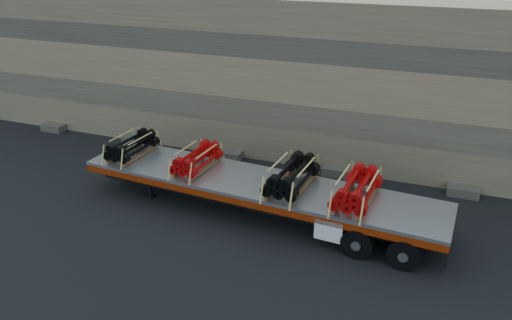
{
  "coord_description": "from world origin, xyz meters",
  "views": [
    {
      "loc": [
        5.62,
        -14.37,
        9.23
      ],
      "look_at": [
        -0.47,
        1.52,
        1.63
      ],
      "focal_mm": 35.0,
      "sensor_mm": 36.0,
      "label": 1
    }
  ],
  "objects_px": {
    "trailer": "(257,197)",
    "bundle_midfront": "(197,159)",
    "bundle_midrear": "(292,177)",
    "bundle_front": "(132,146)",
    "bundle_rear": "(357,190)"
  },
  "relations": [
    {
      "from": "bundle_rear",
      "to": "bundle_midfront",
      "type": "bearing_deg",
      "value": 180.0
    },
    {
      "from": "bundle_midrear",
      "to": "trailer",
      "type": "bearing_deg",
      "value": -180.0
    },
    {
      "from": "bundle_front",
      "to": "bundle_midfront",
      "type": "relative_size",
      "value": 1.02
    },
    {
      "from": "trailer",
      "to": "bundle_front",
      "type": "bearing_deg",
      "value": 180.0
    },
    {
      "from": "bundle_front",
      "to": "bundle_midrear",
      "type": "bearing_deg",
      "value": 0.0
    },
    {
      "from": "trailer",
      "to": "bundle_front",
      "type": "distance_m",
      "value": 5.51
    },
    {
      "from": "bundle_midfront",
      "to": "trailer",
      "type": "bearing_deg",
      "value": -0.0
    },
    {
      "from": "bundle_midfront",
      "to": "bundle_midrear",
      "type": "distance_m",
      "value": 3.77
    },
    {
      "from": "bundle_front",
      "to": "trailer",
      "type": "bearing_deg",
      "value": -0.0
    },
    {
      "from": "trailer",
      "to": "bundle_midfront",
      "type": "bearing_deg",
      "value": 180.0
    },
    {
      "from": "trailer",
      "to": "bundle_front",
      "type": "relative_size",
      "value": 6.12
    },
    {
      "from": "bundle_front",
      "to": "bundle_midrear",
      "type": "relative_size",
      "value": 0.87
    },
    {
      "from": "bundle_front",
      "to": "bundle_rear",
      "type": "relative_size",
      "value": 0.9
    },
    {
      "from": "trailer",
      "to": "bundle_midfront",
      "type": "distance_m",
      "value": 2.66
    },
    {
      "from": "bundle_front",
      "to": "bundle_midrear",
      "type": "distance_m",
      "value": 6.73
    }
  ]
}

